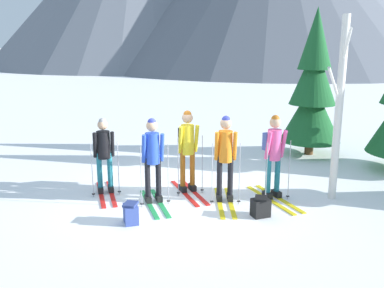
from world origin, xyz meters
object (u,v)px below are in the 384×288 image
(skier_in_blue, at_px, (153,157))
(backpack_on_snow_front, at_px, (131,213))
(skier_in_yellow, at_px, (187,146))
(skier_in_pink, at_px, (274,152))
(skier_in_black, at_px, (104,152))
(backpack_on_snow_beside, at_px, (261,207))
(birch_tree_tall, at_px, (339,108))
(pine_tree_near, at_px, (313,89))
(skier_in_orange, at_px, (225,155))

(skier_in_blue, height_order, backpack_on_snow_front, skier_in_blue)
(skier_in_yellow, height_order, skier_in_pink, skier_in_yellow)
(skier_in_blue, distance_m, skier_in_pink, 2.46)
(skier_in_black, height_order, backpack_on_snow_front, skier_in_black)
(skier_in_pink, bearing_deg, skier_in_blue, -162.22)
(backpack_on_snow_beside, bearing_deg, backpack_on_snow_front, -161.03)
(skier_in_yellow, bearing_deg, birch_tree_tall, 3.50)
(skier_in_pink, relative_size, backpack_on_snow_beside, 4.40)
(skier_in_pink, height_order, birch_tree_tall, birch_tree_tall)
(skier_in_yellow, height_order, pine_tree_near, pine_tree_near)
(skier_in_orange, xyz_separation_m, backpack_on_snow_beside, (0.76, -0.63, -0.79))
(skier_in_pink, distance_m, birch_tree_tall, 1.54)
(skier_in_orange, xyz_separation_m, skier_in_pink, (0.94, 0.39, 0.01))
(skier_in_orange, xyz_separation_m, birch_tree_tall, (2.16, 0.61, 0.92))
(skier_in_yellow, relative_size, skier_in_pink, 1.02)
(skier_in_orange, height_order, birch_tree_tall, birch_tree_tall)
(skier_in_black, relative_size, pine_tree_near, 0.40)
(pine_tree_near, xyz_separation_m, birch_tree_tall, (0.26, -3.60, 0.01))
(skier_in_black, bearing_deg, birch_tree_tall, 7.55)
(skier_in_yellow, distance_m, pine_tree_near, 4.77)
(backpack_on_snow_front, bearing_deg, skier_in_black, 127.88)
(pine_tree_near, bearing_deg, skier_in_yellow, -126.27)
(skier_in_blue, bearing_deg, pine_tree_near, 54.07)
(skier_in_blue, distance_m, pine_tree_near, 5.71)
(skier_in_black, bearing_deg, skier_in_pink, 6.70)
(backpack_on_snow_front, height_order, backpack_on_snow_beside, same)
(birch_tree_tall, bearing_deg, backpack_on_snow_beside, -138.61)
(skier_in_black, relative_size, skier_in_pink, 0.93)
(backpack_on_snow_beside, bearing_deg, skier_in_blue, 172.80)
(skier_in_orange, height_order, pine_tree_near, pine_tree_near)
(skier_in_black, relative_size, skier_in_yellow, 0.92)
(backpack_on_snow_beside, bearing_deg, skier_in_orange, 140.20)
(skier_in_pink, bearing_deg, skier_in_orange, -157.26)
(skier_in_pink, relative_size, birch_tree_tall, 0.48)
(skier_in_yellow, bearing_deg, skier_in_black, -165.49)
(skier_in_blue, xyz_separation_m, skier_in_orange, (1.40, 0.36, 0.02))
(skier_in_orange, distance_m, skier_in_pink, 1.02)
(birch_tree_tall, height_order, backpack_on_snow_front, birch_tree_tall)
(skier_in_orange, bearing_deg, birch_tree_tall, 15.72)
(skier_in_black, distance_m, backpack_on_snow_front, 1.90)
(backpack_on_snow_front, bearing_deg, skier_in_blue, 84.40)
(skier_in_black, height_order, backpack_on_snow_beside, skier_in_black)
(skier_in_pink, bearing_deg, pine_tree_near, 75.77)
(pine_tree_near, xyz_separation_m, backpack_on_snow_front, (-3.41, -5.61, -1.70))
(skier_in_pink, bearing_deg, skier_in_yellow, 179.04)
(skier_in_orange, height_order, backpack_on_snow_front, skier_in_orange)
(skier_in_orange, xyz_separation_m, pine_tree_near, (1.90, 4.21, 0.90))
(skier_in_blue, xyz_separation_m, birch_tree_tall, (3.56, 0.97, 0.94))
(skier_in_blue, relative_size, skier_in_orange, 0.98)
(pine_tree_near, relative_size, backpack_on_snow_beside, 10.31)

